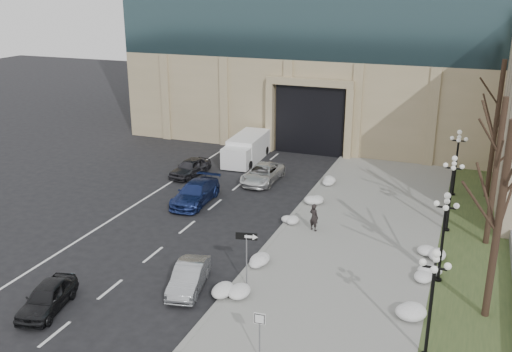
# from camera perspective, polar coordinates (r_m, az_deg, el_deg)

# --- Properties ---
(sidewalk) EXTENTS (9.00, 40.00, 0.12)m
(sidewalk) POSITION_cam_1_polar(r_m,az_deg,el_deg) (32.00, 9.28, -7.59)
(sidewalk) COLOR gray
(sidewalk) RESTS_ON ground
(curb) EXTENTS (0.30, 40.00, 0.14)m
(curb) POSITION_cam_1_polar(r_m,az_deg,el_deg) (33.06, 1.60, -6.42)
(curb) COLOR gray
(curb) RESTS_ON ground
(grass_strip) EXTENTS (4.00, 40.00, 0.10)m
(grass_strip) POSITION_cam_1_polar(r_m,az_deg,el_deg) (31.56, 21.02, -9.10)
(grass_strip) COLOR #334522
(grass_strip) RESTS_ON ground
(car_a) EXTENTS (2.28, 4.00, 1.28)m
(car_a) POSITION_cam_1_polar(r_m,az_deg,el_deg) (27.97, -20.16, -11.33)
(car_a) COLOR black
(car_a) RESTS_ON ground
(car_b) EXTENTS (2.15, 4.06, 1.27)m
(car_b) POSITION_cam_1_polar(r_m,az_deg,el_deg) (28.16, -6.73, -10.01)
(car_b) COLOR #93969A
(car_b) RESTS_ON ground
(car_c) EXTENTS (2.23, 5.07, 1.45)m
(car_c) POSITION_cam_1_polar(r_m,az_deg,el_deg) (38.60, -6.08, -1.69)
(car_c) COLOR navy
(car_c) RESTS_ON ground
(car_d) EXTENTS (2.28, 4.83, 1.33)m
(car_d) POSITION_cam_1_polar(r_m,az_deg,el_deg) (42.46, 0.66, 0.25)
(car_d) COLOR silver
(car_d) RESTS_ON ground
(car_e) EXTENTS (2.15, 4.18, 1.36)m
(car_e) POSITION_cam_1_polar(r_m,az_deg,el_deg) (44.10, -6.59, 0.85)
(car_e) COLOR #2D2C31
(car_e) RESTS_ON ground
(pedestrian) EXTENTS (0.72, 0.62, 1.68)m
(pedestrian) POSITION_cam_1_polar(r_m,az_deg,el_deg) (34.04, 5.81, -4.12)
(pedestrian) COLOR black
(pedestrian) RESTS_ON sidewalk
(box_truck) EXTENTS (2.60, 6.60, 2.06)m
(box_truck) POSITION_cam_1_polar(r_m,az_deg,el_deg) (47.62, -0.94, 2.72)
(box_truck) COLOR white
(box_truck) RESTS_ON ground
(one_way_sign) EXTENTS (1.10, 0.35, 2.92)m
(one_way_sign) POSITION_cam_1_polar(r_m,az_deg,el_deg) (27.22, -0.59, -6.73)
(one_way_sign) COLOR slate
(one_way_sign) RESTS_ON ground
(keep_sign) EXTENTS (0.47, 0.08, 2.19)m
(keep_sign) POSITION_cam_1_polar(r_m,az_deg,el_deg) (22.63, 0.36, -14.82)
(keep_sign) COLOR slate
(keep_sign) RESTS_ON ground
(snow_clump_c) EXTENTS (1.10, 1.60, 0.36)m
(snow_clump_c) POSITION_cam_1_polar(r_m,az_deg,el_deg) (27.32, -2.65, -11.66)
(snow_clump_c) COLOR white
(snow_clump_c) RESTS_ON sidewalk
(snow_clump_d) EXTENTS (1.10, 1.60, 0.36)m
(snow_clump_d) POSITION_cam_1_polar(r_m,az_deg,el_deg) (30.25, 0.23, -8.44)
(snow_clump_d) COLOR white
(snow_clump_d) RESTS_ON sidewalk
(snow_clump_e) EXTENTS (1.10, 1.60, 0.36)m
(snow_clump_e) POSITION_cam_1_polar(r_m,az_deg,el_deg) (34.99, 3.17, -4.57)
(snow_clump_e) COLOR white
(snow_clump_e) RESTS_ON sidewalk
(snow_clump_f) EXTENTS (1.10, 1.60, 0.36)m
(snow_clump_f) POSITION_cam_1_polar(r_m,az_deg,el_deg) (38.62, 5.84, -2.35)
(snow_clump_f) COLOR white
(snow_clump_f) RESTS_ON sidewalk
(snow_clump_g) EXTENTS (1.10, 1.60, 0.36)m
(snow_clump_g) POSITION_cam_1_polar(r_m,az_deg,el_deg) (42.35, 6.98, -0.47)
(snow_clump_g) COLOR white
(snow_clump_g) RESTS_ON sidewalk
(snow_clump_i) EXTENTS (1.10, 1.60, 0.36)m
(snow_clump_i) POSITION_cam_1_polar(r_m,az_deg,el_deg) (26.66, 15.50, -13.25)
(snow_clump_i) COLOR white
(snow_clump_i) RESTS_ON sidewalk
(snow_clump_j) EXTENTS (1.10, 1.60, 0.36)m
(snow_clump_j) POSITION_cam_1_polar(r_m,az_deg,el_deg) (32.29, 17.28, -7.52)
(snow_clump_j) COLOR white
(snow_clump_j) RESTS_ON sidewalk
(snow_clump_k) EXTENTS (1.10, 1.60, 0.36)m
(snow_clump_k) POSITION_cam_1_polar(r_m,az_deg,el_deg) (30.09, 16.68, -9.46)
(snow_clump_k) COLOR white
(snow_clump_k) RESTS_ON sidewalk
(lamppost_a) EXTENTS (1.18, 1.18, 4.76)m
(lamppost_a) POSITION_cam_1_polar(r_m,az_deg,el_deg) (23.06, 17.22, -10.80)
(lamppost_a) COLOR black
(lamppost_a) RESTS_ON ground
(lamppost_b) EXTENTS (1.18, 1.18, 4.76)m
(lamppost_b) POSITION_cam_1_polar(r_m,az_deg,el_deg) (28.93, 18.30, -4.71)
(lamppost_b) COLOR black
(lamppost_b) RESTS_ON ground
(lamppost_c) EXTENTS (1.18, 1.18, 4.76)m
(lamppost_c) POSITION_cam_1_polar(r_m,az_deg,el_deg) (35.03, 18.99, -0.71)
(lamppost_c) COLOR black
(lamppost_c) RESTS_ON ground
(lamppost_d) EXTENTS (1.18, 1.18, 4.76)m
(lamppost_d) POSITION_cam_1_polar(r_m,az_deg,el_deg) (41.25, 19.48, 2.10)
(lamppost_d) COLOR black
(lamppost_d) RESTS_ON ground
(tree_near) EXTENTS (3.20, 3.20, 9.00)m
(tree_near) POSITION_cam_1_polar(r_m,az_deg,el_deg) (25.66, 23.44, -1.72)
(tree_near) COLOR black
(tree_near) RESTS_ON ground
(tree_mid) EXTENTS (3.20, 3.20, 8.50)m
(tree_mid) POSITION_cam_1_polar(r_m,az_deg,el_deg) (33.40, 23.09, 2.26)
(tree_mid) COLOR black
(tree_mid) RESTS_ON ground
(tree_far) EXTENTS (3.20, 3.20, 9.50)m
(tree_far) POSITION_cam_1_polar(r_m,az_deg,el_deg) (41.05, 23.04, 6.04)
(tree_far) COLOR black
(tree_far) RESTS_ON ground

